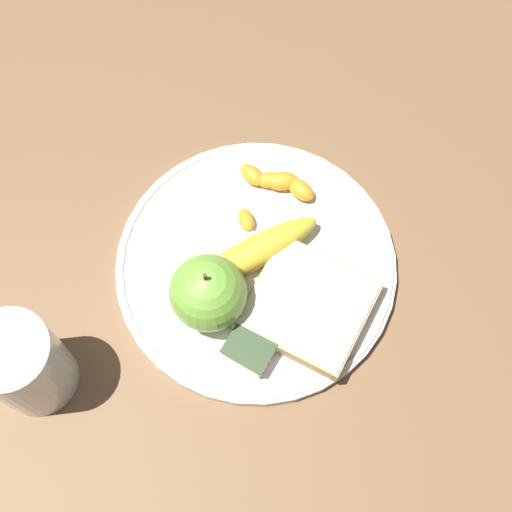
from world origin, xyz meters
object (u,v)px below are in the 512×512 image
Objects in this scene: jam_packet at (249,350)px; fork at (269,247)px; apple at (208,293)px; plate at (256,265)px; bread_slice at (309,306)px; banana at (246,259)px; juice_glass at (25,366)px.

fork is at bearing 110.11° from jam_packet.
plate is at bearing 75.14° from apple.
plate is 0.07m from bread_slice.
plate is 0.08m from apple.
plate is 0.02m from banana.
juice_glass is at bearing -116.39° from fork.
juice_glass reaches higher than apple.
apple is at bearing -152.14° from bread_slice.
plate is 1.91× the size of banana.
banana is 3.35× the size of jam_packet.
apple reaches higher than banana.
jam_packet is (0.04, -0.08, 0.01)m from plate.
apple is 0.41× the size of fork.
apple is at bearing -100.66° from fork.
fork is at bearing 61.06° from juice_glass.
juice_glass is 1.28× the size of apple.
juice_glass is 2.41× the size of jam_packet.
banana is at bearing -137.76° from plate.
banana is at bearing 80.57° from apple.
juice_glass is at bearing -135.41° from bread_slice.
juice_glass reaches higher than bread_slice.
apple is 0.09m from fork.
apple is 0.72× the size of bread_slice.
juice_glass is 0.20m from jam_packet.
fork is 0.11m from jam_packet.
fork is at bearing 81.60° from plate.
fork is (0.01, 0.03, -0.01)m from banana.
juice_glass is (-0.12, -0.20, 0.04)m from plate.
juice_glass is 0.27m from bread_slice.
bread_slice is at bearing 27.86° from apple.
banana is 0.74× the size of fork.
apple reaches higher than jam_packet.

